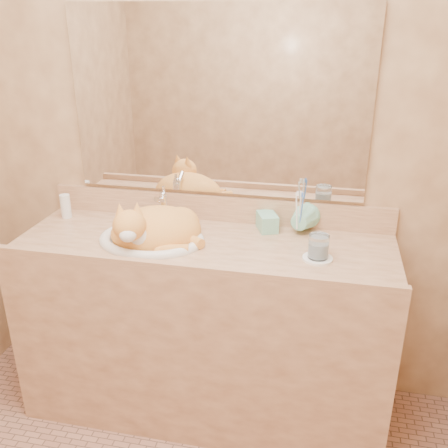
% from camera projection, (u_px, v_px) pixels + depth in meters
% --- Properties ---
extents(wall_back, '(2.40, 0.02, 2.50)m').
position_uv_depth(wall_back, '(217.00, 135.00, 2.19)').
color(wall_back, '#8D6340').
rests_on(wall_back, ground).
extents(vanity_counter, '(1.60, 0.55, 0.85)m').
position_uv_depth(vanity_counter, '(205.00, 328.00, 2.26)').
color(vanity_counter, '#936242').
rests_on(vanity_counter, floor).
extents(mirror, '(1.30, 0.02, 0.80)m').
position_uv_depth(mirror, '(217.00, 103.00, 2.13)').
color(mirror, white).
rests_on(mirror, wall_back).
extents(sink_basin, '(0.51, 0.45, 0.14)m').
position_uv_depth(sink_basin, '(151.00, 226.00, 2.10)').
color(sink_basin, white).
rests_on(sink_basin, vanity_counter).
extents(faucet, '(0.05, 0.12, 0.17)m').
position_uv_depth(faucet, '(164.00, 208.00, 2.24)').
color(faucet, silver).
rests_on(faucet, vanity_counter).
extents(cat, '(0.48, 0.44, 0.21)m').
position_uv_depth(cat, '(153.00, 228.00, 2.10)').
color(cat, orange).
rests_on(cat, sink_basin).
extents(soap_dispenser, '(0.10, 0.10, 0.17)m').
position_uv_depth(soap_dispenser, '(271.00, 217.00, 2.14)').
color(soap_dispenser, '#7ECAAB').
rests_on(soap_dispenser, vanity_counter).
extents(toothbrush_cup, '(0.15, 0.15, 0.11)m').
position_uv_depth(toothbrush_cup, '(298.00, 224.00, 2.14)').
color(toothbrush_cup, '#7ECAAB').
rests_on(toothbrush_cup, vanity_counter).
extents(toothbrushes, '(0.03, 0.03, 0.21)m').
position_uv_depth(toothbrushes, '(299.00, 210.00, 2.12)').
color(toothbrushes, white).
rests_on(toothbrushes, toothbrush_cup).
extents(saucer, '(0.12, 0.12, 0.01)m').
position_uv_depth(saucer, '(318.00, 258.00, 1.96)').
color(saucer, white).
rests_on(saucer, vanity_counter).
extents(water_glass, '(0.08, 0.08, 0.09)m').
position_uv_depth(water_glass, '(318.00, 246.00, 1.94)').
color(water_glass, white).
rests_on(water_glass, saucer).
extents(lotion_bottle, '(0.05, 0.05, 0.11)m').
position_uv_depth(lotion_bottle, '(66.00, 206.00, 2.35)').
color(lotion_bottle, white).
rests_on(lotion_bottle, vanity_counter).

